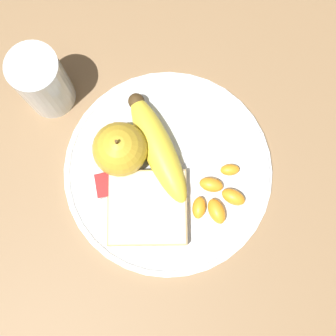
# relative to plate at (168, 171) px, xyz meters

# --- Properties ---
(ground_plane) EXTENTS (3.00, 3.00, 0.00)m
(ground_plane) POSITION_rel_plate_xyz_m (0.00, 0.00, -0.01)
(ground_plane) COLOR olive
(plate) EXTENTS (0.28, 0.28, 0.01)m
(plate) POSITION_rel_plate_xyz_m (0.00, 0.00, 0.00)
(plate) COLOR silver
(plate) RESTS_ON ground_plane
(juice_glass) EXTENTS (0.06, 0.06, 0.11)m
(juice_glass) POSITION_rel_plate_xyz_m (-0.14, 0.13, 0.04)
(juice_glass) COLOR silver
(juice_glass) RESTS_ON ground_plane
(apple) EXTENTS (0.07, 0.07, 0.08)m
(apple) POSITION_rel_plate_xyz_m (-0.06, 0.03, 0.04)
(apple) COLOR gold
(apple) RESTS_ON plate
(banana) EXTENTS (0.08, 0.16, 0.04)m
(banana) POSITION_rel_plate_xyz_m (-0.01, 0.03, 0.02)
(banana) COLOR yellow
(banana) RESTS_ON plate
(bread_slice) EXTENTS (0.12, 0.11, 0.02)m
(bread_slice) POSITION_rel_plate_xyz_m (-0.04, -0.04, 0.02)
(bread_slice) COLOR tan
(bread_slice) RESTS_ON plate
(fork) EXTENTS (0.14, 0.12, 0.00)m
(fork) POSITION_rel_plate_xyz_m (0.01, -0.00, 0.01)
(fork) COLOR silver
(fork) RESTS_ON plate
(jam_packet) EXTENTS (0.04, 0.03, 0.02)m
(jam_packet) POSITION_rel_plate_xyz_m (-0.08, -0.01, 0.01)
(jam_packet) COLOR silver
(jam_packet) RESTS_ON plate
(orange_segment_0) EXTENTS (0.03, 0.04, 0.02)m
(orange_segment_0) POSITION_rel_plate_xyz_m (0.05, -0.06, 0.01)
(orange_segment_0) COLOR orange
(orange_segment_0) RESTS_ON plate
(orange_segment_1) EXTENTS (0.03, 0.02, 0.01)m
(orange_segment_1) POSITION_rel_plate_xyz_m (0.08, -0.01, 0.01)
(orange_segment_1) COLOR orange
(orange_segment_1) RESTS_ON plate
(orange_segment_2) EXTENTS (0.04, 0.03, 0.02)m
(orange_segment_2) POSITION_rel_plate_xyz_m (0.08, -0.05, 0.01)
(orange_segment_2) COLOR orange
(orange_segment_2) RESTS_ON plate
(orange_segment_3) EXTENTS (0.02, 0.03, 0.02)m
(orange_segment_3) POSITION_rel_plate_xyz_m (0.03, -0.06, 0.01)
(orange_segment_3) COLOR orange
(orange_segment_3) RESTS_ON plate
(orange_segment_4) EXTENTS (0.04, 0.03, 0.02)m
(orange_segment_4) POSITION_rel_plate_xyz_m (0.05, -0.03, 0.01)
(orange_segment_4) COLOR orange
(orange_segment_4) RESTS_ON plate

